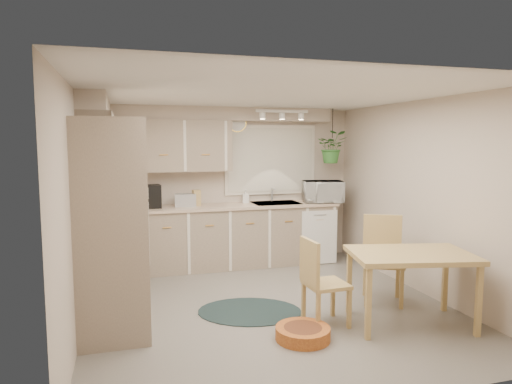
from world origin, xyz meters
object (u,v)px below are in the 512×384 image
(braided_rug, at_px, (250,311))
(pet_bed, at_px, (303,333))
(dining_table, at_px, (410,288))
(microwave, at_px, (323,189))
(chair_back, at_px, (383,260))
(chair_left, at_px, (326,282))

(braided_rug, height_order, pet_bed, pet_bed)
(dining_table, relative_size, microwave, 1.99)
(pet_bed, distance_m, microwave, 3.18)
(chair_back, bearing_deg, braided_rug, 22.02)
(dining_table, distance_m, braided_rug, 1.73)
(braided_rug, bearing_deg, chair_left, -39.60)
(chair_left, distance_m, chair_back, 1.01)
(chair_back, bearing_deg, pet_bed, 55.37)
(pet_bed, bearing_deg, braided_rug, 109.70)
(dining_table, distance_m, chair_left, 0.87)
(chair_back, relative_size, pet_bed, 1.92)
(chair_left, height_order, microwave, microwave)
(dining_table, height_order, braided_rug, dining_table)
(pet_bed, bearing_deg, chair_left, 37.53)
(chair_back, bearing_deg, microwave, -66.28)
(dining_table, relative_size, pet_bed, 2.29)
(chair_back, bearing_deg, dining_table, 108.95)
(chair_left, distance_m, pet_bed, 0.61)
(dining_table, bearing_deg, chair_back, 82.17)
(chair_left, relative_size, pet_bed, 1.72)
(pet_bed, height_order, microwave, microwave)
(microwave, bearing_deg, braided_rug, -120.43)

